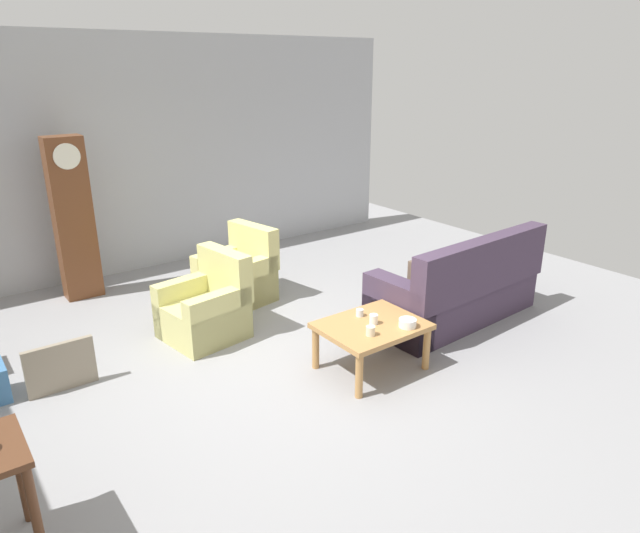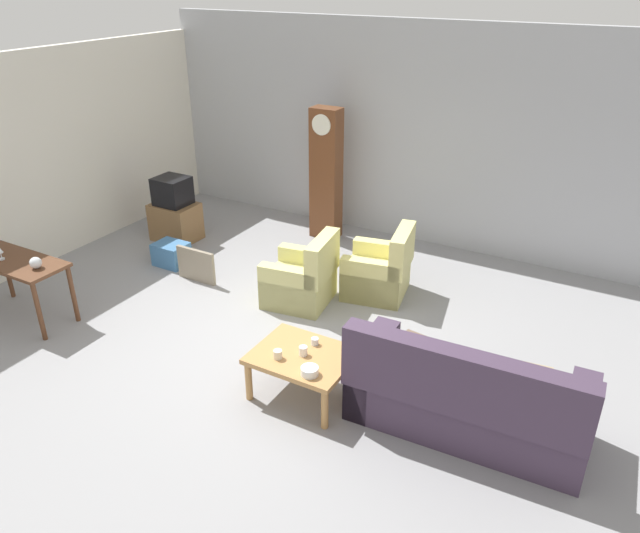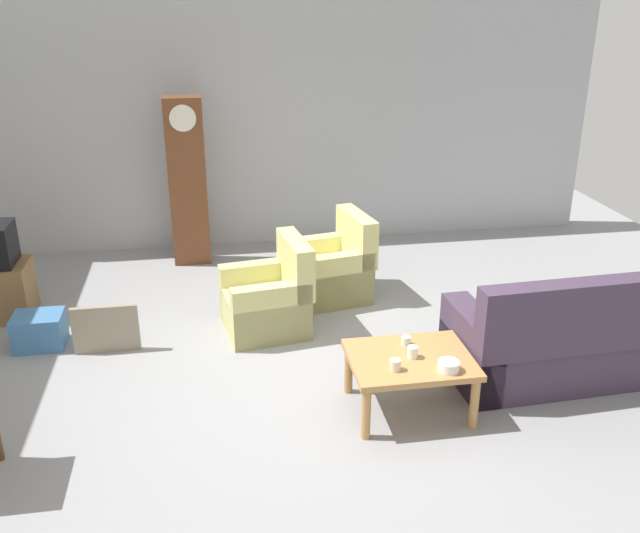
{
  "view_description": "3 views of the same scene",
  "coord_description": "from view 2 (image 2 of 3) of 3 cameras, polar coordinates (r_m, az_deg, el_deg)",
  "views": [
    {
      "loc": [
        -2.69,
        -4.23,
        2.8
      ],
      "look_at": [
        0.74,
        0.38,
        0.74
      ],
      "focal_mm": 31.87,
      "sensor_mm": 36.0,
      "label": 1
    },
    {
      "loc": [
        3.14,
        -4.74,
        3.84
      ],
      "look_at": [
        0.17,
        0.51,
        0.83
      ],
      "focal_mm": 33.97,
      "sensor_mm": 36.0,
      "label": 2
    },
    {
      "loc": [
        -0.86,
        -5.17,
        3.17
      ],
      "look_at": [
        0.15,
        0.9,
        0.67
      ],
      "focal_mm": 38.83,
      "sensor_mm": 36.0,
      "label": 3
    }
  ],
  "objects": [
    {
      "name": "ground_plane",
      "position": [
        6.87,
        -3.38,
        -7.53
      ],
      "size": [
        10.4,
        10.4,
        0.0
      ],
      "primitive_type": "plane",
      "color": "gray"
    },
    {
      "name": "garage_door_wall",
      "position": [
        9.19,
        8.77,
        12.13
      ],
      "size": [
        8.4,
        0.16,
        3.2
      ],
      "primitive_type": "cube",
      "color": "#ADAFB5",
      "rests_on": "ground_plane"
    },
    {
      "name": "pegboard_wall_left",
      "position": [
        9.28,
        -24.92,
        9.09
      ],
      "size": [
        0.12,
        6.4,
        2.88
      ],
      "primitive_type": "cube",
      "color": "silver",
      "rests_on": "ground_plane"
    },
    {
      "name": "couch_floral",
      "position": [
        5.69,
        13.54,
        -12.14
      ],
      "size": [
        2.14,
        0.97,
        1.04
      ],
      "color": "#423347",
      "rests_on": "ground_plane"
    },
    {
      "name": "armchair_olive_near",
      "position": [
        7.57,
        -1.68,
        -1.3
      ],
      "size": [
        0.89,
        0.87,
        0.92
      ],
      "color": "#CCC67A",
      "rests_on": "ground_plane"
    },
    {
      "name": "armchair_olive_far",
      "position": [
        7.8,
        5.66,
        -0.56
      ],
      "size": [
        0.92,
        0.9,
        0.92
      ],
      "color": "#DBD280",
      "rests_on": "ground_plane"
    },
    {
      "name": "coffee_table_wood",
      "position": [
        5.94,
        -1.63,
        -8.79
      ],
      "size": [
        0.96,
        0.76,
        0.48
      ],
      "color": "#B27F47",
      "rests_on": "ground_plane"
    },
    {
      "name": "console_table_dark",
      "position": [
        7.93,
        -26.67,
        -0.16
      ],
      "size": [
        1.3,
        0.56,
        0.77
      ],
      "color": "#56331E",
      "rests_on": "ground_plane"
    },
    {
      "name": "grandfather_clock",
      "position": [
        9.24,
        0.57,
        8.69
      ],
      "size": [
        0.44,
        0.3,
        2.01
      ],
      "color": "brown",
      "rests_on": "ground_plane"
    },
    {
      "name": "tv_stand_cabinet",
      "position": [
        9.63,
        -13.43,
        4.13
      ],
      "size": [
        0.68,
        0.52,
        0.58
      ],
      "primitive_type": "cube",
      "color": "brown",
      "rests_on": "ground_plane"
    },
    {
      "name": "tv_crt",
      "position": [
        9.46,
        -13.75,
        6.93
      ],
      "size": [
        0.48,
        0.44,
        0.42
      ],
      "primitive_type": "cube",
      "color": "black",
      "rests_on": "tv_stand_cabinet"
    },
    {
      "name": "framed_picture_leaning",
      "position": [
        8.28,
        -11.59,
        0.12
      ],
      "size": [
        0.6,
        0.05,
        0.46
      ],
      "primitive_type": "cube",
      "color": "gray",
      "rests_on": "ground_plane"
    },
    {
      "name": "storage_box_blue",
      "position": [
        8.85,
        -13.83,
        1.16
      ],
      "size": [
        0.45,
        0.36,
        0.32
      ],
      "primitive_type": "cube",
      "color": "teal",
      "rests_on": "ground_plane"
    },
    {
      "name": "glass_dome_cloche",
      "position": [
        7.53,
        -25.21,
        0.32
      ],
      "size": [
        0.13,
        0.13,
        0.13
      ],
      "primitive_type": "sphere",
      "color": "silver",
      "rests_on": "console_table_dark"
    },
    {
      "name": "cup_white_porcelain",
      "position": [
        5.86,
        -1.59,
        -7.95
      ],
      "size": [
        0.08,
        0.08,
        0.09
      ],
      "primitive_type": "cylinder",
      "color": "white",
      "rests_on": "coffee_table_wood"
    },
    {
      "name": "cup_blue_rimmed",
      "position": [
        6.01,
        -0.49,
        -7.07
      ],
      "size": [
        0.07,
        0.07,
        0.07
      ],
      "primitive_type": "cylinder",
      "color": "silver",
      "rests_on": "coffee_table_wood"
    },
    {
      "name": "cup_cream_tall",
      "position": [
        5.83,
        -4.0,
        -8.25
      ],
      "size": [
        0.09,
        0.09,
        0.09
      ],
      "primitive_type": "cylinder",
      "color": "beige",
      "rests_on": "coffee_table_wood"
    },
    {
      "name": "bowl_white_stacked",
      "position": [
        5.61,
        -0.98,
        -9.82
      ],
      "size": [
        0.17,
        0.17,
        0.08
      ],
      "primitive_type": "cylinder",
      "color": "white",
      "rests_on": "coffee_table_wood"
    },
    {
      "name": "wine_glass_short",
      "position": [
        7.92,
        -27.92,
        1.28
      ],
      "size": [
        0.07,
        0.07,
        0.16
      ],
      "color": "silver",
      "rests_on": "console_table_dark"
    }
  ]
}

